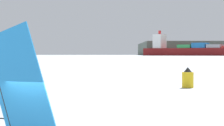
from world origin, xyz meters
TOP-DOWN VIEW (x-y plane):
  - windsurfer at (-1.25, -0.42)m, footprint 4.08×0.98m
  - cargo_ship at (-48.97, 666.96)m, footprint 180.14×64.32m
  - channel_buoy at (0.96, 31.62)m, footprint 1.14×1.14m

SIDE VIEW (x-z plane):
  - channel_buoy at x=0.96m, z-range -0.11..1.92m
  - windsurfer at x=-1.25m, z-range -1.00..3.59m
  - cargo_ship at x=-48.97m, z-range -10.78..27.73m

